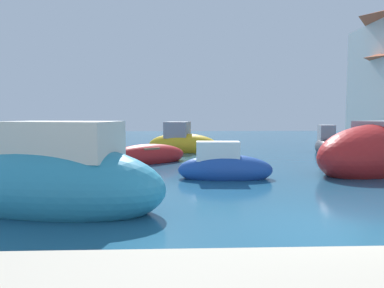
% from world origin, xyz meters
% --- Properties ---
extents(ground, '(80.00, 80.00, 0.00)m').
position_xyz_m(ground, '(0.00, 0.00, 0.00)').
color(ground, '#1E5170').
extents(moored_boat_0, '(3.22, 1.33, 1.47)m').
position_xyz_m(moored_boat_0, '(-1.31, 5.49, 0.37)').
color(moored_boat_0, '#1E479E').
rests_on(moored_boat_0, ground).
extents(moored_boat_1, '(4.34, 2.65, 2.03)m').
position_xyz_m(moored_boat_1, '(-2.63, 14.01, 0.50)').
color(moored_boat_1, gold).
rests_on(moored_boat_1, ground).
extents(moored_boat_3, '(6.68, 5.10, 2.41)m').
position_xyz_m(moored_boat_3, '(4.70, 6.66, 0.69)').
color(moored_boat_3, '#B21E1E').
rests_on(moored_boat_3, ground).
extents(moored_boat_4, '(6.10, 3.62, 2.42)m').
position_xyz_m(moored_boat_4, '(-5.83, 1.83, 0.65)').
color(moored_boat_4, teal).
rests_on(moored_boat_4, ground).
extents(moored_boat_5, '(1.91, 3.29, 1.79)m').
position_xyz_m(moored_boat_5, '(5.43, 13.25, 0.45)').
color(moored_boat_5, '#3F3F47').
rests_on(moored_boat_5, ground).
extents(moored_boat_6, '(3.81, 3.04, 1.08)m').
position_xyz_m(moored_boat_6, '(-4.21, 9.43, 0.30)').
color(moored_boat_6, '#B21E1E').
rests_on(moored_boat_6, ground).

